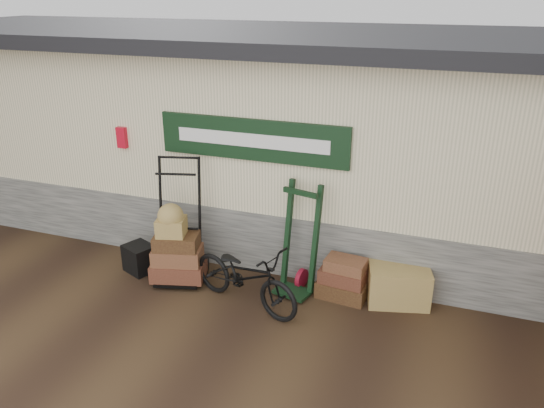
% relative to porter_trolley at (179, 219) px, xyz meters
% --- Properties ---
extents(ground, '(80.00, 80.00, 0.00)m').
position_rel_porter_trolley_xyz_m(ground, '(1.22, -0.53, -0.87)').
color(ground, black).
rests_on(ground, ground).
extents(station_building, '(14.40, 4.10, 3.20)m').
position_rel_porter_trolley_xyz_m(station_building, '(1.21, 2.21, 0.75)').
color(station_building, '#4C4C47').
rests_on(station_building, ground).
extents(porter_trolley, '(1.00, 0.85, 1.73)m').
position_rel_porter_trolley_xyz_m(porter_trolley, '(0.00, 0.00, 0.00)').
color(porter_trolley, black).
rests_on(porter_trolley, ground).
extents(green_barrow, '(0.63, 0.57, 1.50)m').
position_rel_porter_trolley_xyz_m(green_barrow, '(1.66, 0.17, -0.11)').
color(green_barrow, black).
rests_on(green_barrow, ground).
extents(suitcase_stack, '(0.68, 0.46, 0.57)m').
position_rel_porter_trolley_xyz_m(suitcase_stack, '(2.25, 0.21, -0.58)').
color(suitcase_stack, '#371D11').
rests_on(suitcase_stack, ground).
extents(wicker_hamper, '(0.86, 0.67, 0.50)m').
position_rel_porter_trolley_xyz_m(wicker_hamper, '(2.96, 0.32, -0.62)').
color(wicker_hamper, olive).
rests_on(wicker_hamper, ground).
extents(black_trunk, '(0.50, 0.47, 0.40)m').
position_rel_porter_trolley_xyz_m(black_trunk, '(-0.63, -0.09, -0.66)').
color(black_trunk, black).
rests_on(black_trunk, ground).
extents(bicycle, '(1.06, 1.74, 0.96)m').
position_rel_porter_trolley_xyz_m(bicycle, '(1.13, -0.41, -0.39)').
color(bicycle, black).
rests_on(bicycle, ground).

